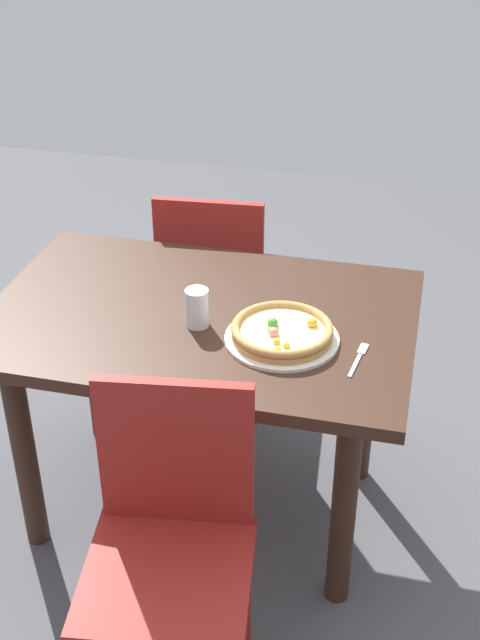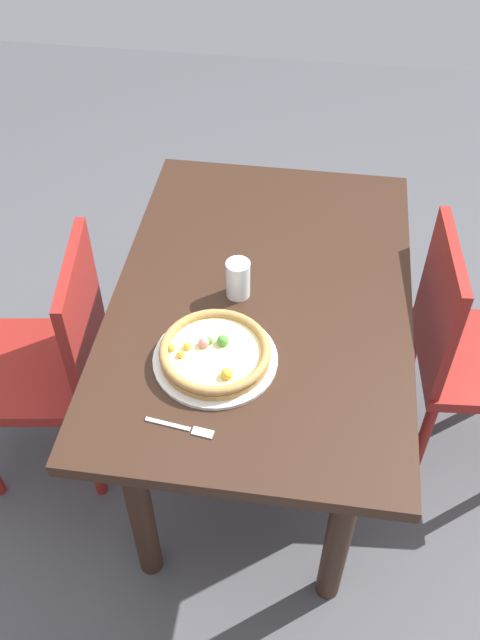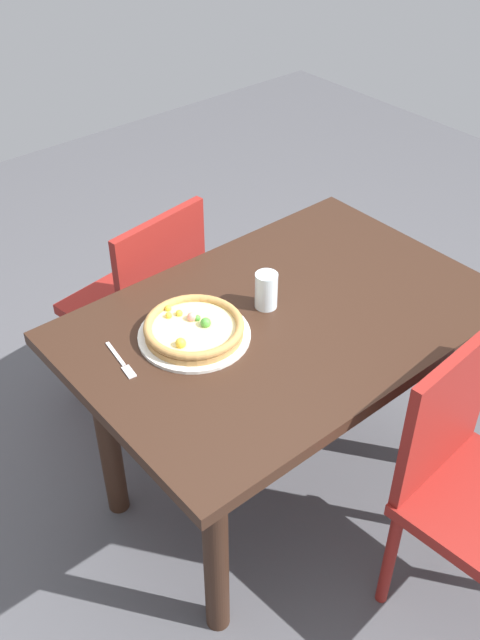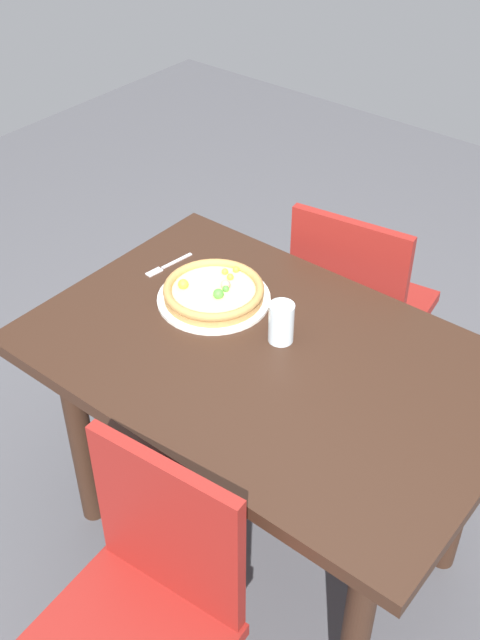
{
  "view_description": "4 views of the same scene",
  "coord_description": "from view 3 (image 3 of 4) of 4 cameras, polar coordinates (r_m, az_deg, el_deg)",
  "views": [
    {
      "loc": [
        0.6,
        -1.97,
        1.99
      ],
      "look_at": [
        0.13,
        -0.04,
        0.77
      ],
      "focal_mm": 46.74,
      "sensor_mm": 36.0,
      "label": 1
    },
    {
      "loc": [
        1.35,
        0.13,
        2.06
      ],
      "look_at": [
        0.13,
        -0.04,
        0.77
      ],
      "focal_mm": 38.44,
      "sensor_mm": 36.0,
      "label": 2
    },
    {
      "loc": [
        1.15,
        1.17,
        2.02
      ],
      "look_at": [
        0.13,
        -0.04,
        0.77
      ],
      "focal_mm": 40.22,
      "sensor_mm": 36.0,
      "label": 3
    },
    {
      "loc": [
        -0.87,
        1.2,
        2.03
      ],
      "look_at": [
        0.13,
        -0.04,
        0.77
      ],
      "focal_mm": 43.33,
      "sensor_mm": 36.0,
      "label": 4
    }
  ],
  "objects": [
    {
      "name": "pizza",
      "position": [
        1.97,
        -3.7,
        -0.63
      ],
      "size": [
        0.28,
        0.28,
        0.05
      ],
      "color": "#B78447",
      "rests_on": "plate"
    },
    {
      "name": "fork",
      "position": [
        1.93,
        -9.37,
        -3.37
      ],
      "size": [
        0.04,
        0.17,
        0.0
      ],
      "rotation": [
        0.0,
        0.0,
        1.43
      ],
      "color": "silver",
      "rests_on": "dining_table"
    },
    {
      "name": "dining_table",
      "position": [
        2.14,
        3.4,
        -2.1
      ],
      "size": [
        1.23,
        0.82,
        0.75
      ],
      "color": "#331E14",
      "rests_on": "ground"
    },
    {
      "name": "chair_near",
      "position": [
        2.58,
        -7.75,
        1.3
      ],
      "size": [
        0.45,
        0.45,
        0.87
      ],
      "rotation": [
        0.0,
        0.0,
        3.29
      ],
      "color": "maroon",
      "rests_on": "ground"
    },
    {
      "name": "chair_far",
      "position": [
        2.07,
        17.97,
        -12.36
      ],
      "size": [
        0.43,
        0.43,
        0.87
      ],
      "rotation": [
        0.0,
        0.0,
        0.08
      ],
      "color": "maroon",
      "rests_on": "ground"
    },
    {
      "name": "ground_plane",
      "position": [
        2.6,
        2.87,
        -12.76
      ],
      "size": [
        6.0,
        6.0,
        0.0
      ],
      "primitive_type": "plane",
      "color": "#4C4C51"
    },
    {
      "name": "drinking_glass",
      "position": [
        2.07,
        2.1,
        2.37
      ],
      "size": [
        0.07,
        0.07,
        0.11
      ],
      "primitive_type": "cylinder",
      "color": "silver",
      "rests_on": "dining_table"
    },
    {
      "name": "plate",
      "position": [
        1.99,
        -3.66,
        -1.2
      ],
      "size": [
        0.31,
        0.31,
        0.01
      ],
      "primitive_type": "cylinder",
      "color": "silver",
      "rests_on": "dining_table"
    }
  ]
}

